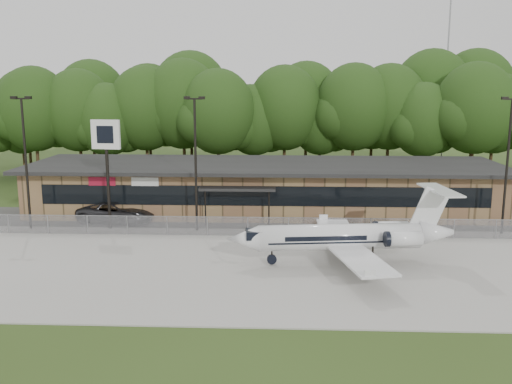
{
  "coord_description": "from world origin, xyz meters",
  "views": [
    {
      "loc": [
        1.4,
        -25.68,
        11.22
      ],
      "look_at": [
        -0.26,
        12.0,
        3.97
      ],
      "focal_mm": 40.0,
      "sensor_mm": 36.0,
      "label": 1
    }
  ],
  "objects_px": {
    "business_jet": "(348,238)",
    "pole_sign": "(106,146)",
    "suv": "(116,212)",
    "terminal": "(265,186)"
  },
  "relations": [
    {
      "from": "business_jet",
      "to": "pole_sign",
      "type": "bearing_deg",
      "value": 148.56
    },
    {
      "from": "terminal",
      "to": "pole_sign",
      "type": "height_order",
      "value": "pole_sign"
    },
    {
      "from": "business_jet",
      "to": "suv",
      "type": "distance_m",
      "value": 20.29
    },
    {
      "from": "business_jet",
      "to": "pole_sign",
      "type": "height_order",
      "value": "pole_sign"
    },
    {
      "from": "terminal",
      "to": "business_jet",
      "type": "relative_size",
      "value": 2.85
    },
    {
      "from": "terminal",
      "to": "suv",
      "type": "height_order",
      "value": "terminal"
    },
    {
      "from": "business_jet",
      "to": "pole_sign",
      "type": "distance_m",
      "value": 19.75
    },
    {
      "from": "terminal",
      "to": "pole_sign",
      "type": "distance_m",
      "value": 14.48
    },
    {
      "from": "suv",
      "to": "pole_sign",
      "type": "xyz_separation_m",
      "value": [
        0.12,
        -2.16,
        5.63
      ]
    },
    {
      "from": "pole_sign",
      "to": "business_jet",
      "type": "bearing_deg",
      "value": -18.48
    }
  ]
}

